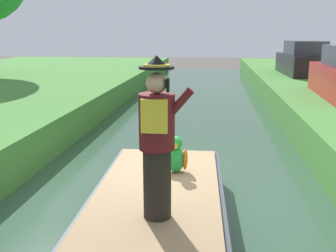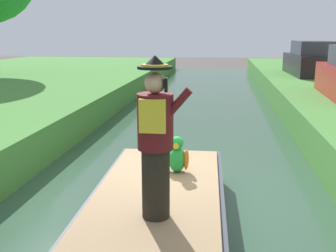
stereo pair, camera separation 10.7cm
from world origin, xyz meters
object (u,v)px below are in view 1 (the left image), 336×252
at_px(parrot_plush, 176,156).
at_px(parked_car_dark, 303,60).
at_px(boat, 157,213).
at_px(person_pirate, 157,140).

bearing_deg(parrot_plush, parked_car_dark, 70.43).
distance_m(boat, parked_car_dark, 14.51).
bearing_deg(parked_car_dark, person_pirate, -107.87).
bearing_deg(parrot_plush, person_pirate, -92.52).
relative_size(person_pirate, parked_car_dark, 0.46).
distance_m(person_pirate, parked_car_dark, 15.11).
bearing_deg(boat, parked_car_dark, 70.84).
xyz_separation_m(boat, person_pirate, (0.11, -0.72, 1.23)).
height_order(boat, parked_car_dark, parked_car_dark).
xyz_separation_m(boat, parrot_plush, (0.18, 0.81, 0.55)).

